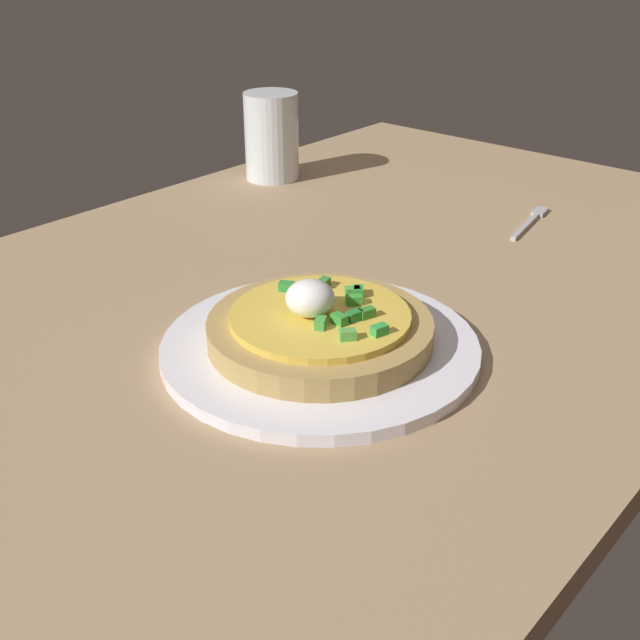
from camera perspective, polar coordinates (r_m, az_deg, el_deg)
The scene contains 5 objects.
dining_table at distance 75.64cm, azimuth -2.16°, elevation 0.55°, with size 124.28×71.25×2.68cm, color #9E805E.
plate at distance 65.88cm, azimuth 0.00°, elevation -1.95°, with size 26.46×26.46×1.05cm, color white.
pizza at distance 64.94cm, azimuth -0.02°, elevation -0.47°, with size 18.64×18.64×5.60cm.
cup_near at distance 109.43cm, azimuth -3.50°, elevation 12.88°, with size 7.29×7.29×11.52cm.
fork at distance 97.43cm, azimuth 14.99°, elevation 6.96°, with size 11.74×3.13×0.50cm.
Camera 1 is at (-49.21, -46.13, 35.59)cm, focal length 44.45 mm.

